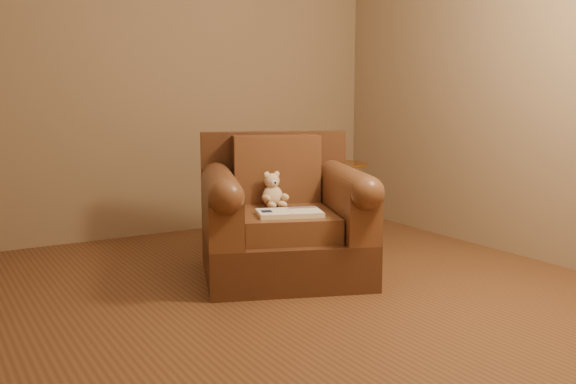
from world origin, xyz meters
TOP-DOWN VIEW (x-y plane):
  - floor at (0.00, 0.00)m, footprint 4.00×4.00m
  - armchair at (0.33, 0.47)m, footprint 1.24×1.21m
  - teddy_bear at (0.31, 0.56)m, footprint 0.16×0.19m
  - guidebook at (0.25, 0.25)m, footprint 0.43×0.34m
  - side_table at (0.99, 0.84)m, footprint 0.45×0.45m

SIDE VIEW (x-z plane):
  - floor at x=0.00m, z-range 0.00..0.00m
  - armchair at x=0.33m, z-range -0.10..0.78m
  - side_table at x=0.99m, z-range 0.02..0.66m
  - guidebook at x=0.25m, z-range 0.42..0.45m
  - teddy_bear at x=0.31m, z-range 0.39..0.62m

